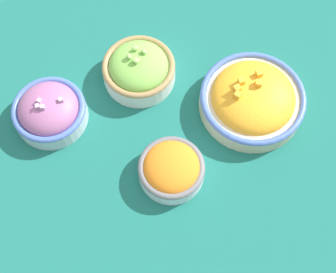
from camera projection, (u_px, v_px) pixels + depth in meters
ground_plane at (168, 143)px, 0.85m from camera, size 3.00×3.00×0.00m
bowl_carrots at (174, 169)px, 0.81m from camera, size 0.12×0.12×0.05m
bowl_lettuce at (139, 69)px, 0.88m from camera, size 0.14×0.14×0.07m
bowl_squash at (252, 99)px, 0.86m from camera, size 0.19×0.19×0.08m
bowl_red_onion at (49, 111)px, 0.85m from camera, size 0.13×0.13×0.07m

